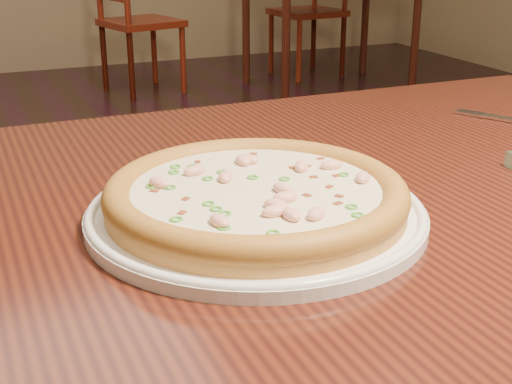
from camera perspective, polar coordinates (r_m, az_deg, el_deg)
name	(u,v)px	position (r m, az deg, el deg)	size (l,w,h in m)	color
hero_table	(334,267)	(0.83, 6.27, -6.00)	(1.20, 0.80, 0.75)	black
plate	(256,212)	(0.70, 0.00, -1.64)	(0.33, 0.33, 0.02)	white
pizza	(256,195)	(0.69, 0.01, -0.23)	(0.30, 0.30, 0.03)	#BE8744
chair_c	(133,22)	(4.53, -9.81, 13.25)	(0.51, 0.51, 0.95)	#511707
chair_d	(314,10)	(5.08, 4.67, 14.28)	(0.46, 0.46, 0.95)	#511707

